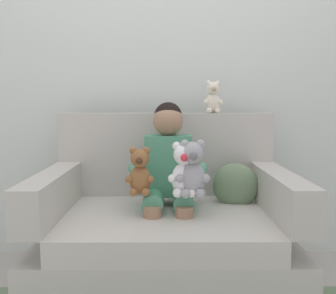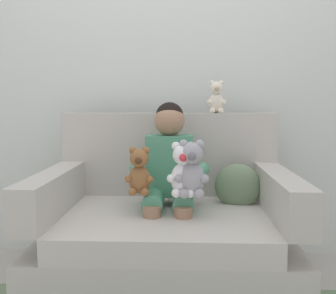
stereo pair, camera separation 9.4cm
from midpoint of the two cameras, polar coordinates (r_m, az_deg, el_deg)
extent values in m
plane|color=#ADA89E|center=(2.30, -1.58, -20.37)|extent=(8.00, 8.00, 0.00)
cube|color=silver|center=(2.74, -1.35, 11.86)|extent=(6.00, 0.10, 2.60)
cube|color=#BCB7AD|center=(2.23, -1.59, -16.45)|extent=(1.32, 0.96, 0.34)
cube|color=beige|center=(2.09, -1.66, -11.33)|extent=(1.04, 0.82, 0.12)
cube|color=#BCB7AD|center=(2.49, -1.42, -0.99)|extent=(1.32, 0.14, 0.51)
cube|color=#BCB7AD|center=(2.14, -17.81, -6.54)|extent=(0.14, 0.82, 0.22)
cube|color=#BCB7AD|center=(2.11, 14.68, -6.60)|extent=(0.14, 0.82, 0.22)
cube|color=#4C9370|center=(2.23, -1.24, -2.64)|extent=(0.26, 0.16, 0.34)
sphere|color=#9E7556|center=(2.21, -1.25, 3.80)|extent=(0.17, 0.17, 0.17)
sphere|color=black|center=(2.22, -1.25, 4.47)|extent=(0.16, 0.16, 0.16)
cylinder|color=#4C9370|center=(2.14, -3.45, -7.68)|extent=(0.11, 0.26, 0.11)
cylinder|color=#9E7556|center=(2.06, -3.62, -12.61)|extent=(0.09, 0.09, 0.30)
cylinder|color=#4C9370|center=(2.14, 0.88, -7.68)|extent=(0.11, 0.26, 0.11)
cylinder|color=#9E7556|center=(2.06, 0.95, -12.62)|extent=(0.09, 0.09, 0.30)
cylinder|color=#4C9370|center=(2.13, -5.62, -3.67)|extent=(0.13, 0.27, 0.07)
cylinder|color=#4C9370|center=(2.12, 3.04, -3.67)|extent=(0.13, 0.27, 0.07)
ellipsoid|color=brown|center=(2.03, -5.43, -4.74)|extent=(0.11, 0.10, 0.15)
sphere|color=brown|center=(2.00, -5.49, -1.64)|extent=(0.10, 0.10, 0.10)
sphere|color=#4C2D19|center=(1.96, -5.60, -2.02)|extent=(0.04, 0.04, 0.04)
sphere|color=brown|center=(2.01, -6.44, -0.53)|extent=(0.04, 0.04, 0.04)
sphere|color=brown|center=(2.01, -7.04, -4.67)|extent=(0.04, 0.04, 0.04)
sphere|color=brown|center=(2.00, -6.42, -6.51)|extent=(0.04, 0.04, 0.04)
sphere|color=brown|center=(2.00, -4.53, -0.53)|extent=(0.04, 0.04, 0.04)
sphere|color=brown|center=(2.00, -3.96, -4.69)|extent=(0.04, 0.04, 0.04)
sphere|color=brown|center=(2.00, -4.63, -6.52)|extent=(0.04, 0.04, 0.04)
ellipsoid|color=#9E9EA3|center=(1.99, 2.12, -4.60)|extent=(0.13, 0.11, 0.17)
sphere|color=#9E9EA3|center=(1.95, 2.15, -0.89)|extent=(0.11, 0.11, 0.11)
sphere|color=slate|center=(1.91, 2.21, -1.33)|extent=(0.04, 0.04, 0.04)
sphere|color=#9E9EA3|center=(1.95, 1.00, 0.42)|extent=(0.04, 0.04, 0.04)
sphere|color=#9E9EA3|center=(1.95, 0.32, -4.55)|extent=(0.04, 0.04, 0.04)
sphere|color=#9E9EA3|center=(1.95, 1.10, -6.73)|extent=(0.05, 0.05, 0.05)
sphere|color=#9E9EA3|center=(1.96, 3.29, 0.42)|extent=(0.04, 0.04, 0.04)
sphere|color=#9E9EA3|center=(1.95, 4.00, -4.53)|extent=(0.04, 0.04, 0.04)
sphere|color=#9E9EA3|center=(1.95, 3.25, -6.72)|extent=(0.05, 0.05, 0.05)
ellipsoid|color=white|center=(2.00, 0.91, -4.63)|extent=(0.13, 0.11, 0.17)
sphere|color=white|center=(1.97, 0.92, -1.11)|extent=(0.11, 0.11, 0.11)
sphere|color=#DB333D|center=(1.92, 0.95, -1.53)|extent=(0.04, 0.04, 0.04)
sphere|color=white|center=(1.97, -0.17, 0.15)|extent=(0.04, 0.04, 0.04)
sphere|color=white|center=(1.97, -0.82, -4.57)|extent=(0.04, 0.04, 0.04)
sphere|color=white|center=(1.97, -0.08, -6.65)|extent=(0.05, 0.05, 0.05)
sphere|color=white|center=(1.97, 2.01, 0.15)|extent=(0.04, 0.04, 0.04)
sphere|color=white|center=(1.97, 2.68, -4.56)|extent=(0.04, 0.04, 0.04)
sphere|color=white|center=(1.97, 1.96, -6.64)|extent=(0.05, 0.05, 0.05)
ellipsoid|color=silver|center=(2.48, 5.35, 6.31)|extent=(0.09, 0.08, 0.12)
sphere|color=silver|center=(2.47, 5.39, 8.45)|extent=(0.08, 0.08, 0.08)
sphere|color=tan|center=(2.44, 5.47, 8.34)|extent=(0.03, 0.03, 0.03)
sphere|color=silver|center=(2.48, 4.75, 9.18)|extent=(0.03, 0.03, 0.03)
sphere|color=silver|center=(2.45, 4.37, 6.47)|extent=(0.03, 0.03, 0.03)
sphere|color=silver|center=(2.44, 4.82, 5.26)|extent=(0.03, 0.03, 0.03)
sphere|color=silver|center=(2.48, 6.03, 9.16)|extent=(0.03, 0.03, 0.03)
sphere|color=silver|center=(2.46, 6.44, 6.44)|extent=(0.03, 0.03, 0.03)
sphere|color=silver|center=(2.45, 6.02, 5.25)|extent=(0.03, 0.03, 0.03)
ellipsoid|color=slate|center=(2.31, 8.50, -5.54)|extent=(0.27, 0.15, 0.26)
camera|label=1|loc=(0.05, -91.34, -0.15)|focal=42.27mm
camera|label=2|loc=(0.05, 88.66, 0.15)|focal=42.27mm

